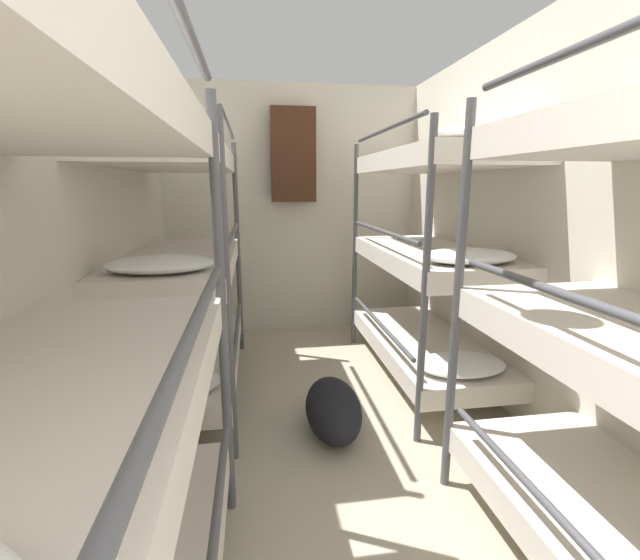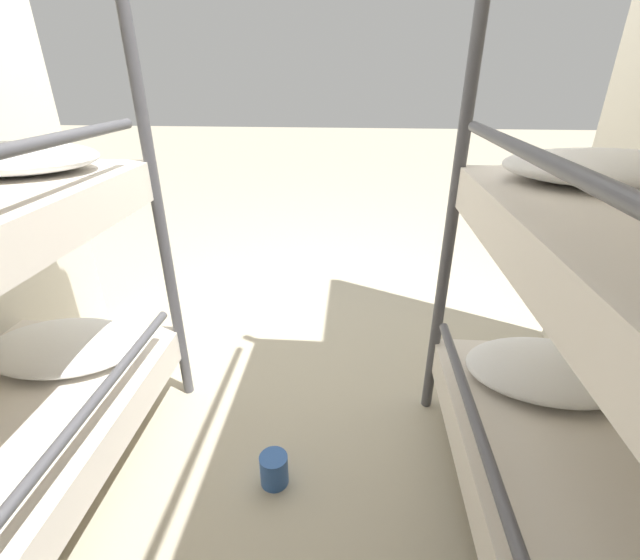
{
  "view_description": "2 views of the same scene",
  "coord_description": "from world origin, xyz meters",
  "px_view_note": "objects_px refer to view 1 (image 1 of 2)",
  "views": [
    {
      "loc": [
        -0.4,
        0.44,
        1.53
      ],
      "look_at": [
        0.06,
        3.39,
        0.87
      ],
      "focal_mm": 24.0,
      "sensor_mm": 36.0,
      "label": 1
    },
    {
      "loc": [
        -0.19,
        2.09,
        1.35
      ],
      "look_at": [
        -0.08,
        0.68,
        0.66
      ],
      "focal_mm": 24.0,
      "sensor_mm": 36.0,
      "label": 2
    }
  ],
  "objects_px": {
    "bunk_stack_right_far": "(430,257)",
    "hanging_coat": "(293,155)",
    "duffel_bag": "(333,410)",
    "bunk_stack_left_near": "(20,435)",
    "bunk_stack_left_far": "(180,264)"
  },
  "relations": [
    {
      "from": "bunk_stack_left_near",
      "to": "hanging_coat",
      "type": "relative_size",
      "value": 2.15
    },
    {
      "from": "bunk_stack_left_far",
      "to": "bunk_stack_right_far",
      "type": "bearing_deg",
      "value": 0.0
    },
    {
      "from": "bunk_stack_left_far",
      "to": "bunk_stack_right_far",
      "type": "height_order",
      "value": "same"
    },
    {
      "from": "bunk_stack_left_near",
      "to": "bunk_stack_right_far",
      "type": "xyz_separation_m",
      "value": [
        1.82,
        2.1,
        0.0
      ]
    },
    {
      "from": "bunk_stack_left_near",
      "to": "bunk_stack_left_far",
      "type": "distance_m",
      "value": 2.1
    },
    {
      "from": "duffel_bag",
      "to": "bunk_stack_right_far",
      "type": "bearing_deg",
      "value": 36.81
    },
    {
      "from": "bunk_stack_left_near",
      "to": "hanging_coat",
      "type": "xyz_separation_m",
      "value": [
        0.92,
        3.43,
        0.82
      ]
    },
    {
      "from": "bunk_stack_left_far",
      "to": "duffel_bag",
      "type": "relative_size",
      "value": 3.17
    },
    {
      "from": "bunk_stack_left_far",
      "to": "duffel_bag",
      "type": "xyz_separation_m",
      "value": [
        0.96,
        -0.64,
        -0.83
      ]
    },
    {
      "from": "bunk_stack_left_near",
      "to": "duffel_bag",
      "type": "bearing_deg",
      "value": 56.51
    },
    {
      "from": "bunk_stack_left_near",
      "to": "duffel_bag",
      "type": "height_order",
      "value": "bunk_stack_left_near"
    },
    {
      "from": "bunk_stack_right_far",
      "to": "duffel_bag",
      "type": "xyz_separation_m",
      "value": [
        -0.86,
        -0.64,
        -0.83
      ]
    },
    {
      "from": "bunk_stack_right_far",
      "to": "hanging_coat",
      "type": "relative_size",
      "value": 2.15
    },
    {
      "from": "bunk_stack_right_far",
      "to": "hanging_coat",
      "type": "xyz_separation_m",
      "value": [
        -0.9,
        1.33,
        0.82
      ]
    },
    {
      "from": "duffel_bag",
      "to": "hanging_coat",
      "type": "relative_size",
      "value": 0.68
    }
  ]
}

